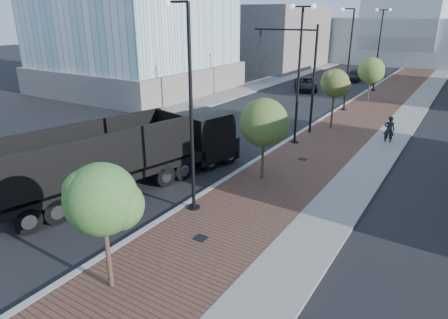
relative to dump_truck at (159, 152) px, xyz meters
The scene contains 23 objects.
sidewalk 28.68m from the dump_truck, 76.21° to the left, with size 7.00×140.00×0.12m, color #4C2D23.
concrete_strip 29.44m from the dump_truck, 71.09° to the left, with size 2.40×140.00×0.13m, color slate.
curb 28.06m from the dump_truck, 83.17° to the left, with size 0.30×140.00×0.14m, color gray.
west_sidewalk 29.49m from the dump_truck, 109.17° to the left, with size 4.00×140.00×0.12m, color slate.
dump_truck is the anchor object (origin of this frame).
white_sedan 5.49m from the dump_truck, 107.99° to the left, with size 1.55×4.44×1.46m, color silver.
dark_car_mid 30.47m from the dump_truck, 96.10° to the left, with size 2.50×5.41×1.50m, color black.
dark_car_far 40.62m from the dump_truck, 90.29° to the left, with size 1.92×4.72×1.37m, color black.
pedestrian 16.44m from the dump_truck, 54.64° to the left, with size 0.73×0.48×2.01m, color black.
streetlight_1 5.22m from the dump_truck, 29.72° to the right, with size 1.44×0.56×9.21m.
streetlight_2 11.08m from the dump_truck, 68.19° to the left, with size 1.72×0.56×9.28m.
streetlight_3 22.33m from the dump_truck, 80.08° to the left, with size 1.44×0.56×9.21m.
streetlight_4 34.21m from the dump_truck, 83.37° to the left, with size 1.72×0.56×9.28m.
traffic_mast 13.62m from the dump_truck, 76.70° to the left, with size 5.09×0.20×8.00m.
tree_0 9.72m from the dump_truck, 58.61° to the right, with size 2.35×2.29×4.46m.
tree_1 5.99m from the dump_truck, 29.76° to the left, with size 2.60×2.59×4.57m.
tree_2 15.80m from the dump_truck, 71.47° to the left, with size 2.24×2.16×4.77m.
tree_3 27.36m from the dump_truck, 79.50° to the left, with size 2.64×2.63×4.63m.
tower_podium 28.64m from the dump_truck, 136.20° to the left, with size 19.00×19.00×3.00m, color slate.
convention_center 72.97m from the dump_truck, 88.95° to the left, with size 50.00×30.00×50.00m.
commercial_block_nw 50.76m from the dump_truck, 109.22° to the left, with size 14.00×20.00×10.00m, color #5F5856.
utility_cover_1 7.23m from the dump_truck, 36.11° to the right, with size 0.50×0.50×0.02m, color black.
utility_cover_2 9.02m from the dump_truck, 49.97° to the left, with size 0.50×0.50×0.02m, color black.
Camera 1 is at (10.60, -3.20, 8.64)m, focal length 31.56 mm.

